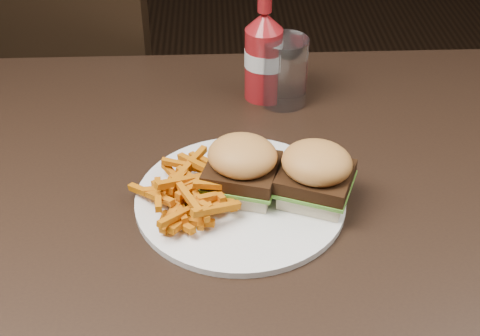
{
  "coord_description": "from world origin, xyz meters",
  "views": [
    {
      "loc": [
        -0.09,
        -0.71,
        1.32
      ],
      "look_at": [
        -0.06,
        -0.02,
        0.8
      ],
      "focal_mm": 50.0,
      "sensor_mm": 36.0,
      "label": 1
    }
  ],
  "objects_px": {
    "dining_table": "(285,200)",
    "ketchup_bottle": "(263,64)",
    "chair_far": "(116,121)",
    "plate": "(240,199)",
    "tumbler": "(284,72)"
  },
  "relations": [
    {
      "from": "dining_table",
      "to": "tumbler",
      "type": "xyz_separation_m",
      "value": [
        0.02,
        0.23,
        0.08
      ]
    },
    {
      "from": "tumbler",
      "to": "dining_table",
      "type": "bearing_deg",
      "value": -94.57
    },
    {
      "from": "dining_table",
      "to": "tumbler",
      "type": "bearing_deg",
      "value": 85.43
    },
    {
      "from": "chair_far",
      "to": "tumbler",
      "type": "relative_size",
      "value": 3.5
    },
    {
      "from": "chair_far",
      "to": "plate",
      "type": "xyz_separation_m",
      "value": [
        0.28,
        -0.7,
        0.33
      ]
    },
    {
      "from": "chair_far",
      "to": "tumbler",
      "type": "xyz_separation_m",
      "value": [
        0.36,
        -0.45,
        0.38
      ]
    },
    {
      "from": "chair_far",
      "to": "plate",
      "type": "bearing_deg",
      "value": 130.6
    },
    {
      "from": "plate",
      "to": "chair_far",
      "type": "bearing_deg",
      "value": 111.44
    },
    {
      "from": "ketchup_bottle",
      "to": "chair_far",
      "type": "bearing_deg",
      "value": 127.01
    },
    {
      "from": "dining_table",
      "to": "plate",
      "type": "relative_size",
      "value": 4.28
    },
    {
      "from": "dining_table",
      "to": "tumbler",
      "type": "distance_m",
      "value": 0.24
    },
    {
      "from": "chair_far",
      "to": "dining_table",
      "type": "bearing_deg",
      "value": 135.77
    },
    {
      "from": "chair_far",
      "to": "ketchup_bottle",
      "type": "relative_size",
      "value": 3.34
    },
    {
      "from": "dining_table",
      "to": "plate",
      "type": "height_order",
      "value": "plate"
    },
    {
      "from": "dining_table",
      "to": "ketchup_bottle",
      "type": "bearing_deg",
      "value": 93.35
    }
  ]
}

